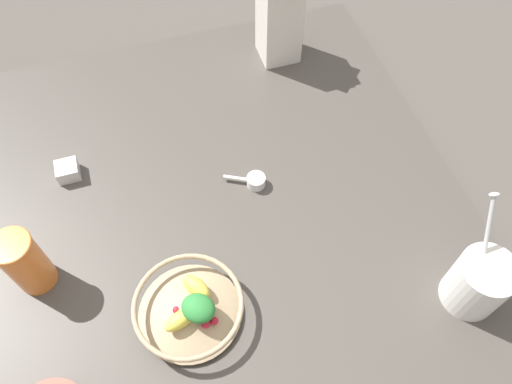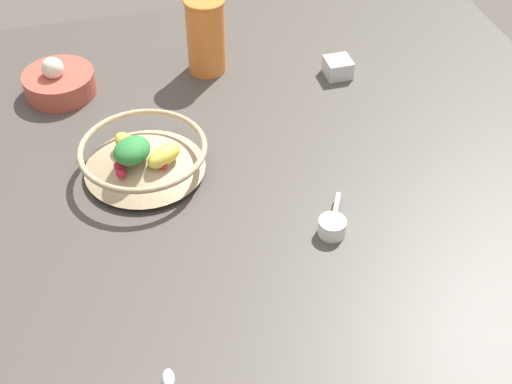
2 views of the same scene
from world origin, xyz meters
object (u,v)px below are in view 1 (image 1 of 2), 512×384
object	(u,v)px
milk_carton	(280,10)
yogurt_tub	(479,281)
fruit_bowl	(189,308)
drinking_cup	(24,262)
spice_jar	(68,171)

from	to	relation	value
milk_carton	yogurt_tub	world-z (taller)	milk_carton
fruit_bowl	milk_carton	bearing A→B (deg)	58.40
milk_carton	drinking_cup	xyz separation A→B (m)	(-0.65, -0.47, -0.06)
spice_jar	drinking_cup	bearing A→B (deg)	-109.74
milk_carton	yogurt_tub	bearing A→B (deg)	-80.29
fruit_bowl	milk_carton	xyz separation A→B (m)	(0.38, 0.63, 0.11)
drinking_cup	spice_jar	xyz separation A→B (m)	(0.08, 0.23, -0.06)
yogurt_tub	fruit_bowl	bearing A→B (deg)	166.57
milk_carton	spice_jar	bearing A→B (deg)	-157.78
yogurt_tub	drinking_cup	world-z (taller)	yogurt_tub
fruit_bowl	yogurt_tub	world-z (taller)	yogurt_tub
fruit_bowl	milk_carton	world-z (taller)	milk_carton
milk_carton	drinking_cup	size ratio (longest dim) A/B	1.89
drinking_cup	spice_jar	world-z (taller)	drinking_cup
yogurt_tub	drinking_cup	bearing A→B (deg)	160.11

